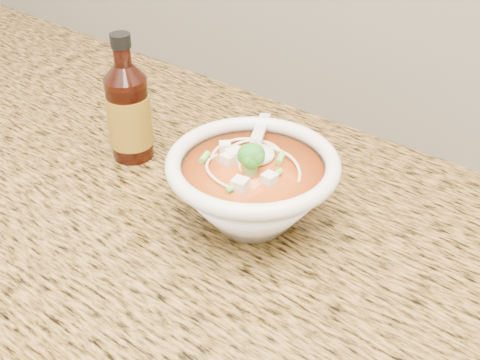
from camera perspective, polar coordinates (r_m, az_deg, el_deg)
The scene contains 3 objects.
counter_slab at distance 0.72m, azimuth 12.53°, elevation -11.11°, with size 4.00×0.68×0.04m, color olive.
soup_bowl at distance 0.75m, azimuth 1.21°, elevation -0.85°, with size 0.22×0.23×0.12m.
hot_sauce_bottle at distance 0.89m, azimuth -10.49°, elevation 6.29°, with size 0.07×0.07×0.19m.
Camera 1 is at (0.18, 1.20, 1.39)m, focal length 45.00 mm.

